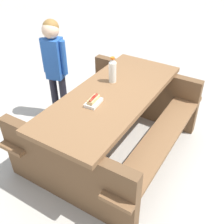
{
  "coord_description": "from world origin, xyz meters",
  "views": [
    {
      "loc": [
        1.75,
        1.47,
        2.16
      ],
      "look_at": [
        0.0,
        0.0,
        0.52
      ],
      "focal_mm": 43.42,
      "sensor_mm": 36.0,
      "label": 1
    }
  ],
  "objects_px": {
    "soda_bottle": "(113,71)",
    "child_in_coat": "(54,59)",
    "hotdog_tray": "(93,101)",
    "picnic_table": "(112,118)"
  },
  "relations": [
    {
      "from": "soda_bottle",
      "to": "hotdog_tray",
      "type": "distance_m",
      "value": 0.47
    },
    {
      "from": "picnic_table",
      "to": "hotdog_tray",
      "type": "height_order",
      "value": "hotdog_tray"
    },
    {
      "from": "hotdog_tray",
      "to": "child_in_coat",
      "type": "height_order",
      "value": "child_in_coat"
    },
    {
      "from": "picnic_table",
      "to": "hotdog_tray",
      "type": "relative_size",
      "value": 9.92
    },
    {
      "from": "soda_bottle",
      "to": "child_in_coat",
      "type": "bearing_deg",
      "value": -81.99
    },
    {
      "from": "picnic_table",
      "to": "hotdog_tray",
      "type": "distance_m",
      "value": 0.42
    },
    {
      "from": "soda_bottle",
      "to": "hotdog_tray",
      "type": "bearing_deg",
      "value": 17.63
    },
    {
      "from": "soda_bottle",
      "to": "hotdog_tray",
      "type": "height_order",
      "value": "soda_bottle"
    },
    {
      "from": "child_in_coat",
      "to": "soda_bottle",
      "type": "bearing_deg",
      "value": 98.01
    },
    {
      "from": "picnic_table",
      "to": "soda_bottle",
      "type": "bearing_deg",
      "value": -141.24
    }
  ]
}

